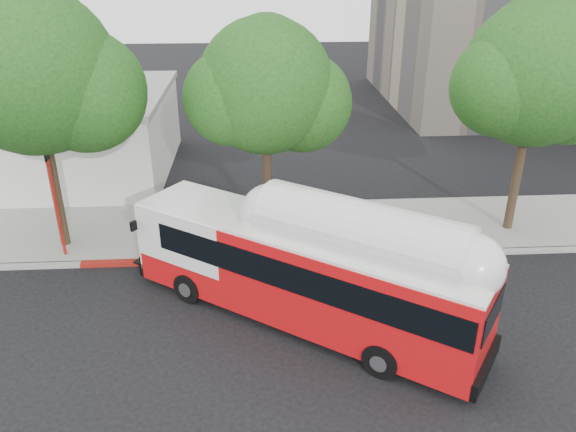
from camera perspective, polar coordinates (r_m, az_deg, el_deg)
The scene contains 10 objects.
ground at distance 18.07m, azimuth 1.76°, elevation -10.56°, with size 120.00×120.00×0.00m, color black.
sidewalk at distance 23.59m, azimuth 0.34°, elevation -1.14°, with size 60.00×5.00×0.15m, color gray.
curb_strip at distance 21.30m, azimuth 0.82°, elevation -4.25°, with size 60.00×0.30×0.15m, color gray.
red_curb_segment at distance 21.30m, azimuth -7.28°, elevation -4.46°, with size 10.00×0.32×0.16m, color maroon.
street_tree_left at distance 21.70m, azimuth -23.12°, elevation 12.79°, with size 6.67×5.80×9.74m.
street_tree_mid at distance 21.17m, azimuth -1.17°, elevation 12.54°, with size 5.75×5.00×8.62m.
street_tree_right at distance 23.55m, azimuth 24.68°, elevation 12.49°, with size 6.21×5.40×9.18m.
low_commercial_bldg at distance 32.32m, azimuth -26.49°, elevation 7.53°, with size 16.20×10.20×4.25m.
transit_bus at distance 17.20m, azimuth 1.63°, elevation -5.88°, with size 11.11×8.75×3.59m.
signal_pole at distance 22.18m, azimuth -22.47°, elevation 0.90°, with size 0.12×0.39×4.16m.
Camera 1 is at (-1.45, -14.57, 10.58)m, focal length 35.00 mm.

